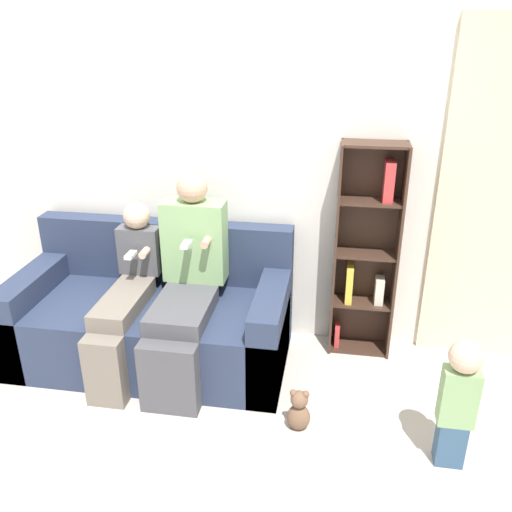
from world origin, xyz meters
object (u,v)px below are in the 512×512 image
Objects in this scene: child_seated at (125,295)px; teddy_bear at (299,411)px; couch at (154,320)px; adult_seated at (187,279)px; bookshelf at (366,252)px; toddler_standing at (458,397)px.

teddy_bear is at bearing -20.42° from child_seated.
adult_seated reaches higher than couch.
couch is 6.76× the size of teddy_bear.
teddy_bear is at bearing -32.79° from adult_seated.
child_seated is at bearing -161.98° from bookshelf.
teddy_bear is (-0.84, 0.13, -0.31)m from toddler_standing.
bookshelf is 5.51× the size of teddy_bear.
teddy_bear is (1.21, -0.45, -0.43)m from child_seated.
couch is 1.25m from teddy_bear.
teddy_bear is at bearing -28.72° from couch.
teddy_bear is (1.08, -0.59, -0.17)m from couch.
bookshelf is at bearing 113.61° from toddler_standing.
toddler_standing is at bearing -15.75° from child_seated.
adult_seated reaches higher than teddy_bear.
couch is at bearing 159.45° from toddler_standing.
teddy_bear is (0.80, -0.52, -0.55)m from adult_seated.
child_seated is (-0.13, -0.14, 0.26)m from couch.
adult_seated is at bearing 158.58° from toddler_standing.
teddy_bear is (-0.36, -0.96, -0.63)m from bookshelf.
bookshelf reaches higher than adult_seated.
couch is 1.23× the size of bookshelf.
couch is 1.71× the size of child_seated.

